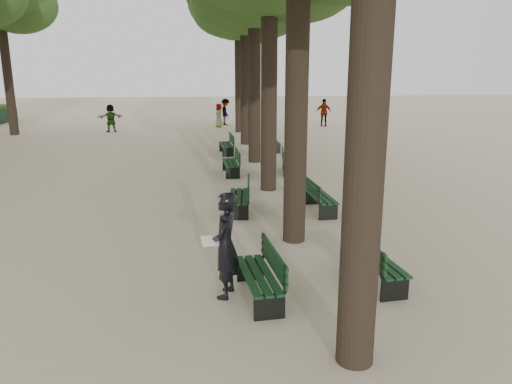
{
  "coord_description": "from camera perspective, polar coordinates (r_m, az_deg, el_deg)",
  "views": [
    {
      "loc": [
        -0.47,
        -8.04,
        4.01
      ],
      "look_at": [
        0.6,
        3.0,
        1.2
      ],
      "focal_mm": 35.0,
      "sensor_mm": 36.0,
      "label": 1
    }
  ],
  "objects": [
    {
      "name": "bench_left_2",
      "position": [
        18.95,
        -2.89,
        2.83
      ],
      "size": [
        0.64,
        1.82,
        0.92
      ],
      "color": "black",
      "rests_on": "ground"
    },
    {
      "name": "bench_right_3",
      "position": [
        24.27,
        1.89,
        5.37
      ],
      "size": [
        0.64,
        1.82,
        0.92
      ],
      "color": "black",
      "rests_on": "ground"
    },
    {
      "name": "man_with_map",
      "position": [
        8.81,
        -3.51,
        -6.1
      ],
      "size": [
        0.72,
        0.84,
        1.91
      ],
      "color": "black",
      "rests_on": "ground"
    },
    {
      "name": "pedestrian_d",
      "position": [
        33.79,
        -4.26,
        8.72
      ],
      "size": [
        0.42,
        0.8,
        1.57
      ],
      "primitive_type": "imported",
      "rotation": [
        0.0,
        0.0,
        4.85
      ],
      "color": "#262628",
      "rests_on": "ground"
    },
    {
      "name": "pedestrian_b",
      "position": [
        34.99,
        -3.5,
        9.12
      ],
      "size": [
        0.54,
        1.21,
        1.81
      ],
      "primitive_type": "imported",
      "rotation": [
        0.0,
        0.0,
        1.72
      ],
      "color": "#262628",
      "rests_on": "ground"
    },
    {
      "name": "bench_right_2",
      "position": [
        19.21,
        3.88,
        2.98
      ],
      "size": [
        0.8,
        1.86,
        0.92
      ],
      "color": "black",
      "rests_on": "ground"
    },
    {
      "name": "pedestrian_c",
      "position": [
        34.61,
        7.74,
        8.98
      ],
      "size": [
        1.13,
        0.61,
        1.84
      ],
      "primitive_type": "imported",
      "rotation": [
        0.0,
        0.0,
        6.05
      ],
      "color": "#262628",
      "rests_on": "ground"
    },
    {
      "name": "bench_left_1",
      "position": [
        14.06,
        -1.92,
        -1.2
      ],
      "size": [
        0.72,
        1.84,
        0.92
      ],
      "color": "black",
      "rests_on": "ground"
    },
    {
      "name": "bench_right_1",
      "position": [
        14.18,
        7.31,
        -1.18
      ],
      "size": [
        0.7,
        1.84,
        0.92
      ],
      "color": "black",
      "rests_on": "ground"
    },
    {
      "name": "tree_central_5",
      "position": [
        31.31,
        -2.01,
        20.9
      ],
      "size": [
        6.0,
        6.0,
        9.95
      ],
      "color": "#33261C",
      "rests_on": "ground"
    },
    {
      "name": "bench_left_0",
      "position": [
        8.95,
        0.34,
        -10.48
      ],
      "size": [
        0.77,
        1.85,
        0.92
      ],
      "color": "black",
      "rests_on": "ground"
    },
    {
      "name": "bench_right_0",
      "position": [
        9.83,
        13.47,
        -8.56
      ],
      "size": [
        0.79,
        1.86,
        0.92
      ],
      "color": "black",
      "rests_on": "ground"
    },
    {
      "name": "pedestrian_e",
      "position": [
        32.56,
        -16.27,
        8.11
      ],
      "size": [
        1.6,
        0.88,
        1.71
      ],
      "primitive_type": "imported",
      "rotation": [
        0.0,
        0.0,
        3.51
      ],
      "color": "#262628",
      "rests_on": "ground"
    },
    {
      "name": "bench_left_3",
      "position": [
        23.42,
        -3.42,
        5.02
      ],
      "size": [
        0.69,
        1.83,
        0.92
      ],
      "color": "black",
      "rests_on": "ground"
    },
    {
      "name": "ground",
      "position": [
        9.0,
        -2.01,
        -12.27
      ],
      "size": [
        120.0,
        120.0,
        0.0
      ],
      "primitive_type": "plane",
      "color": "#C7B597",
      "rests_on": "ground"
    }
  ]
}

